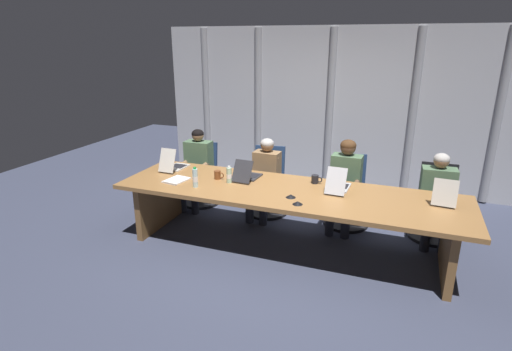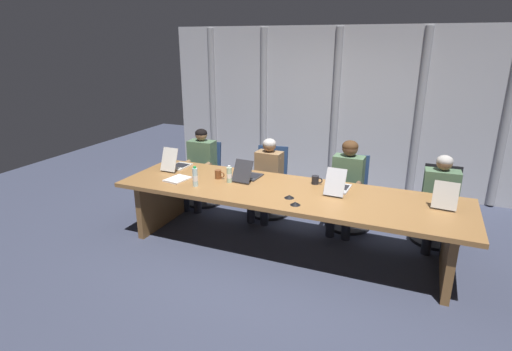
{
  "view_description": "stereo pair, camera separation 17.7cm",
  "coord_description": "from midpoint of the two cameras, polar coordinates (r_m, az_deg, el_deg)",
  "views": [
    {
      "loc": [
        1.21,
        -4.24,
        2.39
      ],
      "look_at": [
        -0.42,
        0.09,
        0.84
      ],
      "focal_mm": 28.59,
      "sensor_mm": 36.0,
      "label": 1
    },
    {
      "loc": [
        1.38,
        -4.17,
        2.39
      ],
      "look_at": [
        -0.42,
        0.09,
        0.84
      ],
      "focal_mm": 28.59,
      "sensor_mm": 36.0,
      "label": 2
    }
  ],
  "objects": [
    {
      "name": "laptop_left_mid",
      "position": [
        5.06,
        -0.11,
        0.11
      ],
      "size": [
        0.26,
        0.45,
        0.27
      ],
      "rotation": [
        0.0,
        0.0,
        1.51
      ],
      "color": "#2D2D33",
      "rests_on": "conference_table"
    },
    {
      "name": "office_chair_center",
      "position": [
        5.61,
        13.81,
        -3.44
      ],
      "size": [
        0.6,
        0.6,
        0.93
      ],
      "rotation": [
        0.0,
        0.0,
        -1.44
      ],
      "color": "navy",
      "rests_on": "ground_plane"
    },
    {
      "name": "coffee_mug_near",
      "position": [
        4.94,
        9.36,
        -0.63
      ],
      "size": [
        0.13,
        0.09,
        0.1
      ],
      "color": "black",
      "rests_on": "conference_table"
    },
    {
      "name": "person_right_mid",
      "position": [
        5.33,
        25.26,
        -2.69
      ],
      "size": [
        0.43,
        0.56,
        1.11
      ],
      "rotation": [
        0.0,
        0.0,
        -1.52
      ],
      "color": "#4C6B4C",
      "rests_on": "ground_plane"
    },
    {
      "name": "coffee_mug_far",
      "position": [
        5.08,
        -4.28,
        0.15
      ],
      "size": [
        0.13,
        0.08,
        0.11
      ],
      "color": "brown",
      "rests_on": "conference_table"
    },
    {
      "name": "ground_plane",
      "position": [
        5.0,
        5.12,
        -10.09
      ],
      "size": [
        11.73,
        11.73,
        0.0
      ],
      "primitive_type": "plane",
      "color": "#383D51"
    },
    {
      "name": "spiral_notepad",
      "position": [
        5.11,
        -10.0,
        -0.52
      ],
      "size": [
        0.27,
        0.34,
        0.03
      ],
      "rotation": [
        0.0,
        0.0,
        -0.17
      ],
      "color": "silver",
      "rests_on": "conference_table"
    },
    {
      "name": "conference_mic_middle",
      "position": [
        4.48,
        5.8,
        -2.94
      ],
      "size": [
        0.11,
        0.11,
        0.03
      ],
      "primitive_type": "cone",
      "color": "black",
      "rests_on": "conference_table"
    },
    {
      "name": "water_bottle_primary",
      "position": [
        4.92,
        -2.73,
        0.09
      ],
      "size": [
        0.06,
        0.06,
        0.21
      ],
      "color": "#ADD1B2",
      "rests_on": "conference_table"
    },
    {
      "name": "laptop_left_end",
      "position": [
        5.55,
        -10.2,
        1.58
      ],
      "size": [
        0.23,
        0.45,
        0.31
      ],
      "rotation": [
        0.0,
        0.0,
        1.55
      ],
      "color": "beige",
      "rests_on": "conference_table"
    },
    {
      "name": "conference_mic_left_side",
      "position": [
        4.3,
        6.7,
        -3.91
      ],
      "size": [
        0.11,
        0.11,
        0.03
      ],
      "primitive_type": "cone",
      "color": "black",
      "rests_on": "conference_table"
    },
    {
      "name": "person_left_mid",
      "position": [
        5.63,
        2.37,
        0.17
      ],
      "size": [
        0.38,
        0.56,
        1.1
      ],
      "rotation": [
        0.0,
        0.0,
        -1.61
      ],
      "color": "olive",
      "rests_on": "ground_plane"
    },
    {
      "name": "office_chair_right_mid",
      "position": [
        5.58,
        24.91,
        -4.89
      ],
      "size": [
        0.6,
        0.6,
        0.92
      ],
      "rotation": [
        0.0,
        0.0,
        -1.57
      ],
      "color": "black",
      "rests_on": "ground_plane"
    },
    {
      "name": "person_center",
      "position": [
        5.37,
        13.45,
        -0.72
      ],
      "size": [
        0.41,
        0.55,
        1.18
      ],
      "rotation": [
        0.0,
        0.0,
        -1.6
      ],
      "color": "#4C6B4C",
      "rests_on": "ground_plane"
    },
    {
      "name": "conference_table",
      "position": [
        4.75,
        5.32,
        -3.71
      ],
      "size": [
        4.01,
        1.13,
        0.74
      ],
      "color": "olive",
      "rests_on": "ground_plane"
    },
    {
      "name": "office_chair_left_end",
      "position": [
        6.3,
        -6.45,
        -0.66
      ],
      "size": [
        0.6,
        0.61,
        0.9
      ],
      "rotation": [
        0.0,
        0.0,
        -1.41
      ],
      "color": "navy",
      "rests_on": "ground_plane"
    },
    {
      "name": "water_bottle_secondary",
      "position": [
        4.82,
        -7.47,
        -0.25
      ],
      "size": [
        0.06,
        0.06,
        0.24
      ],
      "color": "silver",
      "rests_on": "conference_table"
    },
    {
      "name": "laptop_center",
      "position": [
        4.76,
        12.47,
        -1.47
      ],
      "size": [
        0.24,
        0.48,
        0.3
      ],
      "rotation": [
        0.0,
        0.0,
        1.54
      ],
      "color": "#BCBCC1",
      "rests_on": "conference_table"
    },
    {
      "name": "office_chair_left_mid",
      "position": [
        5.87,
        2.83,
        -1.91
      ],
      "size": [
        0.6,
        0.61,
        0.94
      ],
      "rotation": [
        0.0,
        0.0,
        -1.41
      ],
      "color": "navy",
      "rests_on": "ground_plane"
    },
    {
      "name": "curtain_backdrop",
      "position": [
        6.91,
        11.95,
        9.05
      ],
      "size": [
        5.87,
        0.17,
        2.61
      ],
      "color": "#B2B2B7",
      "rests_on": "ground_plane"
    },
    {
      "name": "laptop_right_mid",
      "position": [
        4.72,
        25.91,
        -3.14
      ],
      "size": [
        0.27,
        0.4,
        0.29
      ],
      "rotation": [
        0.0,
        0.0,
        1.49
      ],
      "color": "beige",
      "rests_on": "conference_table"
    },
    {
      "name": "person_left_end",
      "position": [
        6.07,
        -7.06,
        1.63
      ],
      "size": [
        0.41,
        0.56,
        1.15
      ],
      "rotation": [
        0.0,
        0.0,
        -1.53
      ],
      "color": "#4C6B4C",
      "rests_on": "ground_plane"
    }
  ]
}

